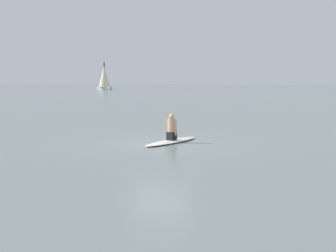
{
  "coord_description": "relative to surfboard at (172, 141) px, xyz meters",
  "views": [
    {
      "loc": [
        6.79,
        -16.05,
        2.46
      ],
      "look_at": [
        0.08,
        0.66,
        0.64
      ],
      "focal_mm": 49.12,
      "sensor_mm": 36.0,
      "label": 1
    }
  ],
  "objects": [
    {
      "name": "surfboard",
      "position": [
        0.0,
        0.0,
        0.0
      ],
      "size": [
        1.39,
        3.4,
        0.1
      ],
      "primitive_type": "ellipsoid",
      "rotation": [
        0.0,
        0.0,
        1.35
      ],
      "color": "silver",
      "rests_on": "ground"
    },
    {
      "name": "person_paddler",
      "position": [
        0.0,
        0.0,
        0.52
      ],
      "size": [
        0.46,
        0.4,
        1.04
      ],
      "rotation": [
        0.0,
        0.0,
        1.35
      ],
      "color": "black",
      "rests_on": "surfboard"
    },
    {
      "name": "ground_plane",
      "position": [
        -0.27,
        -0.57,
        -0.05
      ],
      "size": [
        400.0,
        400.0,
        0.0
      ],
      "primitive_type": "plane",
      "color": "slate"
    },
    {
      "name": "sailboat_center_horizon",
      "position": [
        -49.61,
        81.65,
        3.06
      ],
      "size": [
        4.09,
        3.31,
        6.67
      ],
      "rotation": [
        0.0,
        0.0,
        2.91
      ],
      "color": "silver",
      "rests_on": "ground"
    }
  ]
}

